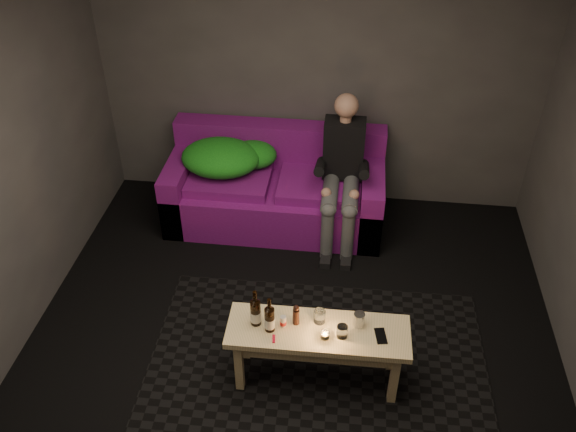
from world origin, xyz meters
name	(u,v)px	position (x,y,z in m)	size (l,w,h in m)	color
floor	(287,369)	(0.00, 0.00, 0.00)	(4.50, 4.50, 0.00)	black
room	(296,139)	(0.00, 0.47, 1.64)	(4.50, 4.50, 4.50)	silver
rug	(317,371)	(0.21, 0.00, 0.01)	(2.45, 1.78, 0.01)	black
sofa	(276,190)	(-0.33, 1.82, 0.31)	(1.97, 0.89, 0.85)	#770F74
green_blanket	(226,157)	(-0.78, 1.81, 0.64)	(0.87, 0.59, 0.30)	#15771B
person	(342,169)	(0.28, 1.66, 0.68)	(0.36, 0.82, 1.32)	black
coffee_table	(318,339)	(0.21, -0.05, 0.41)	(1.23, 0.41, 0.50)	tan
beer_bottle_a	(256,312)	(-0.21, -0.04, 0.61)	(0.07, 0.07, 0.29)	black
beer_bottle_b	(270,319)	(-0.11, -0.09, 0.60)	(0.07, 0.07, 0.28)	black
salt_shaker	(283,321)	(-0.02, -0.05, 0.54)	(0.04, 0.04, 0.09)	silver
pepper_mill	(296,317)	(0.06, -0.01, 0.56)	(0.05, 0.05, 0.12)	black
tumbler_back	(320,316)	(0.22, 0.03, 0.55)	(0.08, 0.08, 0.09)	white
tealight	(325,335)	(0.26, -0.11, 0.53)	(0.06, 0.06, 0.05)	white
tumbler_front	(342,331)	(0.37, -0.09, 0.55)	(0.07, 0.07, 0.09)	white
steel_cup	(359,320)	(0.48, 0.02, 0.55)	(0.08, 0.08, 0.10)	silver
smartphone	(381,336)	(0.63, -0.06, 0.51)	(0.07, 0.14, 0.01)	black
red_lighter	(274,339)	(-0.07, -0.17, 0.51)	(0.02, 0.07, 0.01)	red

